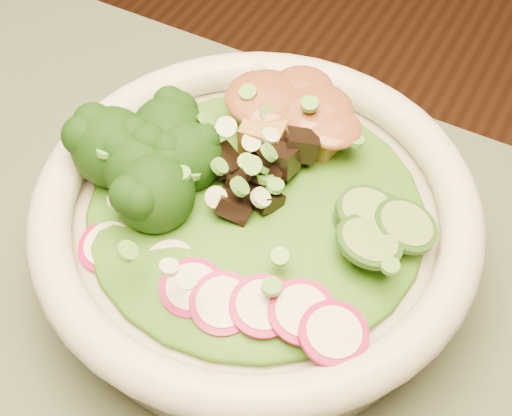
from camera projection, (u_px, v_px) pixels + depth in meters
The scene contains 9 objects.
salad_bowl at pixel (256, 227), 0.50m from camera, with size 0.30×0.30×0.08m.
lettuce_bed at pixel (256, 207), 0.48m from camera, with size 0.23×0.23×0.03m, color #276615.
broccoli_florets at pixel (153, 171), 0.47m from camera, with size 0.09×0.08×0.05m, color black, non-canonical shape.
radish_slices at pixel (229, 296), 0.43m from camera, with size 0.12×0.05×0.02m, color #970B4C, non-canonical shape.
cucumber_slices at pixel (366, 219), 0.46m from camera, with size 0.08×0.08×0.04m, color #89A65C, non-canonical shape.
mushroom_heap at pixel (261, 176), 0.47m from camera, with size 0.08×0.08×0.05m, color black, non-canonical shape.
tofu_cubes at pixel (285, 120), 0.51m from camera, with size 0.10×0.07×0.04m, color #A57F37, non-canonical shape.
peanut_sauce at pixel (285, 105), 0.50m from camera, with size 0.08×0.06×0.02m, color brown.
scallion_garnish at pixel (256, 180), 0.46m from camera, with size 0.22×0.22×0.03m, color #549F38, non-canonical shape.
Camera 1 is at (0.38, -0.07, 1.19)m, focal length 50.00 mm.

